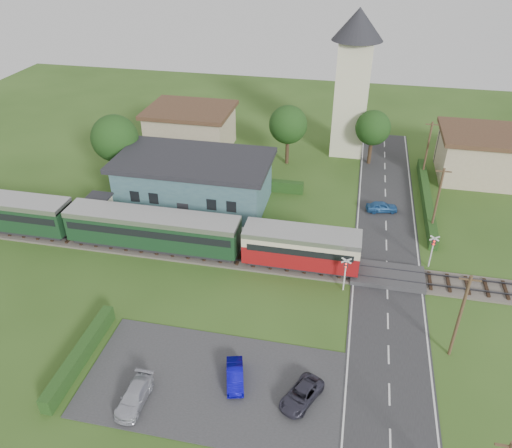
% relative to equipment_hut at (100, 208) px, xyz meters
% --- Properties ---
extents(ground, '(120.00, 120.00, 0.00)m').
position_rel_equipment_hut_xyz_m(ground, '(18.00, -5.20, -1.75)').
color(ground, '#2D4C19').
extents(railway_track, '(76.00, 3.20, 0.49)m').
position_rel_equipment_hut_xyz_m(railway_track, '(18.00, -3.20, -1.64)').
color(railway_track, '#4C443D').
rests_on(railway_track, ground).
extents(road, '(6.00, 70.00, 0.05)m').
position_rel_equipment_hut_xyz_m(road, '(28.00, -5.20, -1.72)').
color(road, '#28282B').
rests_on(road, ground).
extents(car_park, '(17.00, 9.00, 0.08)m').
position_rel_equipment_hut_xyz_m(car_park, '(16.50, -17.20, -1.71)').
color(car_park, '#333335').
rests_on(car_park, ground).
extents(crossing_deck, '(6.20, 3.40, 0.45)m').
position_rel_equipment_hut_xyz_m(crossing_deck, '(28.00, -3.20, -1.52)').
color(crossing_deck, '#333335').
rests_on(crossing_deck, ground).
extents(platform, '(30.00, 3.00, 0.45)m').
position_rel_equipment_hut_xyz_m(platform, '(8.00, 0.00, -1.52)').
color(platform, gray).
rests_on(platform, ground).
extents(equipment_hut, '(2.30, 2.30, 2.55)m').
position_rel_equipment_hut_xyz_m(equipment_hut, '(0.00, 0.00, 0.00)').
color(equipment_hut, beige).
rests_on(equipment_hut, platform).
extents(station_building, '(16.00, 9.00, 5.30)m').
position_rel_equipment_hut_xyz_m(station_building, '(8.00, 5.79, 0.95)').
color(station_building, '#395B6A').
rests_on(station_building, ground).
extents(train, '(43.20, 2.90, 3.40)m').
position_rel_equipment_hut_xyz_m(train, '(3.72, -3.20, 0.43)').
color(train, '#232328').
rests_on(train, ground).
extents(church_tower, '(6.00, 6.00, 17.60)m').
position_rel_equipment_hut_xyz_m(church_tower, '(23.00, 22.80, 8.48)').
color(church_tower, beige).
rests_on(church_tower, ground).
extents(house_west, '(10.80, 8.80, 5.50)m').
position_rel_equipment_hut_xyz_m(house_west, '(3.00, 19.80, 1.04)').
color(house_west, tan).
rests_on(house_west, ground).
extents(house_east, '(8.80, 8.80, 5.50)m').
position_rel_equipment_hut_xyz_m(house_east, '(38.00, 18.80, 1.05)').
color(house_east, tan).
rests_on(house_east, ground).
extents(hedge_carpark, '(0.80, 9.00, 1.20)m').
position_rel_equipment_hut_xyz_m(hedge_carpark, '(7.00, -17.20, -1.15)').
color(hedge_carpark, '#193814').
rests_on(hedge_carpark, ground).
extents(hedge_roadside, '(0.80, 18.00, 1.20)m').
position_rel_equipment_hut_xyz_m(hedge_roadside, '(32.20, 10.80, -1.15)').
color(hedge_roadside, '#193814').
rests_on(hedge_roadside, ground).
extents(hedge_station, '(22.00, 0.80, 1.30)m').
position_rel_equipment_hut_xyz_m(hedge_station, '(8.00, 10.30, -1.10)').
color(hedge_station, '#193814').
rests_on(hedge_station, ground).
extents(tree_a, '(5.20, 5.20, 8.00)m').
position_rel_equipment_hut_xyz_m(tree_a, '(-2.00, 8.80, 3.63)').
color(tree_a, '#332316').
rests_on(tree_a, ground).
extents(tree_b, '(4.60, 4.60, 7.34)m').
position_rel_equipment_hut_xyz_m(tree_b, '(16.00, 17.80, 3.27)').
color(tree_b, '#332316').
rests_on(tree_b, ground).
extents(tree_c, '(4.20, 4.20, 6.78)m').
position_rel_equipment_hut_xyz_m(tree_c, '(26.00, 19.80, 2.91)').
color(tree_c, '#332316').
rests_on(tree_c, ground).
extents(utility_pole_b, '(1.40, 0.22, 7.00)m').
position_rel_equipment_hut_xyz_m(utility_pole_b, '(32.20, -11.20, 1.88)').
color(utility_pole_b, '#473321').
rests_on(utility_pole_b, ground).
extents(utility_pole_c, '(1.40, 0.22, 7.00)m').
position_rel_equipment_hut_xyz_m(utility_pole_c, '(32.20, 4.80, 1.88)').
color(utility_pole_c, '#473321').
rests_on(utility_pole_c, ground).
extents(utility_pole_d, '(1.40, 0.22, 7.00)m').
position_rel_equipment_hut_xyz_m(utility_pole_d, '(32.20, 16.80, 1.88)').
color(utility_pole_d, '#473321').
rests_on(utility_pole_d, ground).
extents(crossing_signal_near, '(0.84, 0.28, 3.28)m').
position_rel_equipment_hut_xyz_m(crossing_signal_near, '(24.40, -5.61, 0.39)').
color(crossing_signal_near, silver).
rests_on(crossing_signal_near, ground).
extents(crossing_signal_far, '(0.84, 0.28, 3.28)m').
position_rel_equipment_hut_xyz_m(crossing_signal_far, '(31.60, -0.81, 0.39)').
color(crossing_signal_far, silver).
rests_on(crossing_signal_far, ground).
extents(streetlamp_west, '(0.30, 0.30, 5.15)m').
position_rel_equipment_hut_xyz_m(streetlamp_west, '(-4.00, 14.80, 1.29)').
color(streetlamp_west, '#3F3F47').
rests_on(streetlamp_west, ground).
extents(streetlamp_east, '(0.30, 0.30, 5.15)m').
position_rel_equipment_hut_xyz_m(streetlamp_east, '(34.00, 21.80, 1.29)').
color(streetlamp_east, '#3F3F47').
rests_on(streetlamp_east, ground).
extents(car_on_road, '(3.42, 1.94, 1.10)m').
position_rel_equipment_hut_xyz_m(car_on_road, '(27.52, 8.04, -1.15)').
color(car_on_road, '#235593').
rests_on(car_on_road, road).
extents(car_park_blue, '(1.88, 3.30, 1.03)m').
position_rel_equipment_hut_xyz_m(car_park_blue, '(17.92, -16.74, -1.15)').
color(car_park_blue, '#07048B').
rests_on(car_park_blue, car_park).
extents(car_park_silver, '(1.55, 3.70, 1.07)m').
position_rel_equipment_hut_xyz_m(car_park_silver, '(12.09, -19.70, -1.13)').
color(car_park_silver, '#B6B8C3').
rests_on(car_park_silver, car_park).
extents(car_park_dark, '(2.95, 3.89, 0.98)m').
position_rel_equipment_hut_xyz_m(car_park_dark, '(22.43, -17.34, -1.18)').
color(car_park_dark, '#2F2D3C').
rests_on(car_park_dark, car_park).
extents(pedestrian_near, '(0.68, 0.53, 1.63)m').
position_rel_equipment_hut_xyz_m(pedestrian_near, '(14.07, 0.04, -0.48)').
color(pedestrian_near, gray).
rests_on(pedestrian_near, platform).
extents(pedestrian_far, '(0.72, 0.89, 1.69)m').
position_rel_equipment_hut_xyz_m(pedestrian_far, '(3.44, 0.34, -0.45)').
color(pedestrian_far, gray).
rests_on(pedestrian_far, platform).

